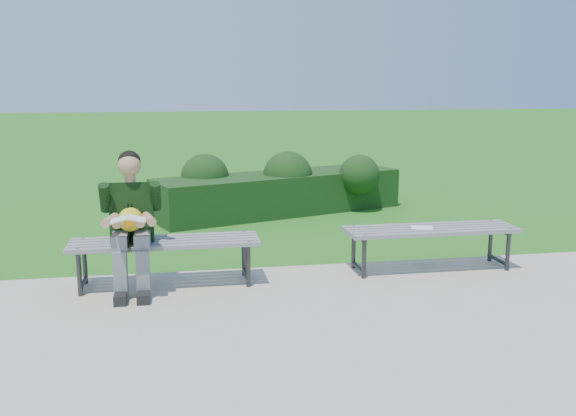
{
  "coord_description": "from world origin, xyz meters",
  "views": [
    {
      "loc": [
        -0.9,
        -6.53,
        1.95
      ],
      "look_at": [
        0.23,
        -0.24,
        0.7
      ],
      "focal_mm": 40.0,
      "sensor_mm": 36.0,
      "label": 1
    }
  ],
  "objects_px": {
    "bench_left": "(165,246)",
    "seated_boy": "(131,218)",
    "hedge": "(278,188)",
    "paper_sheet": "(422,228)",
    "bench_right": "(431,233)"
  },
  "relations": [
    {
      "from": "bench_left",
      "to": "bench_right",
      "type": "xyz_separation_m",
      "value": [
        2.73,
        0.06,
        0.0
      ]
    },
    {
      "from": "bench_left",
      "to": "seated_boy",
      "type": "distance_m",
      "value": 0.43
    },
    {
      "from": "bench_left",
      "to": "bench_right",
      "type": "bearing_deg",
      "value": 1.35
    },
    {
      "from": "bench_left",
      "to": "hedge",
      "type": "bearing_deg",
      "value": 63.99
    },
    {
      "from": "hedge",
      "to": "seated_boy",
      "type": "xyz_separation_m",
      "value": [
        -1.96,
        -3.5,
        0.33
      ]
    },
    {
      "from": "hedge",
      "to": "bench_right",
      "type": "bearing_deg",
      "value": -72.19
    },
    {
      "from": "hedge",
      "to": "paper_sheet",
      "type": "relative_size",
      "value": 15.46
    },
    {
      "from": "bench_left",
      "to": "seated_boy",
      "type": "xyz_separation_m",
      "value": [
        -0.3,
        -0.09,
        0.3
      ]
    },
    {
      "from": "seated_boy",
      "to": "bench_left",
      "type": "bearing_deg",
      "value": 17.2
    },
    {
      "from": "bench_left",
      "to": "paper_sheet",
      "type": "relative_size",
      "value": 7.06
    },
    {
      "from": "seated_boy",
      "to": "paper_sheet",
      "type": "relative_size",
      "value": 5.16
    },
    {
      "from": "bench_left",
      "to": "seated_boy",
      "type": "bearing_deg",
      "value": -162.8
    },
    {
      "from": "bench_right",
      "to": "paper_sheet",
      "type": "relative_size",
      "value": 7.06
    },
    {
      "from": "bench_right",
      "to": "paper_sheet",
      "type": "xyz_separation_m",
      "value": [
        -0.1,
        0.0,
        0.06
      ]
    },
    {
      "from": "bench_left",
      "to": "paper_sheet",
      "type": "xyz_separation_m",
      "value": [
        2.63,
        0.06,
        0.06
      ]
    }
  ]
}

